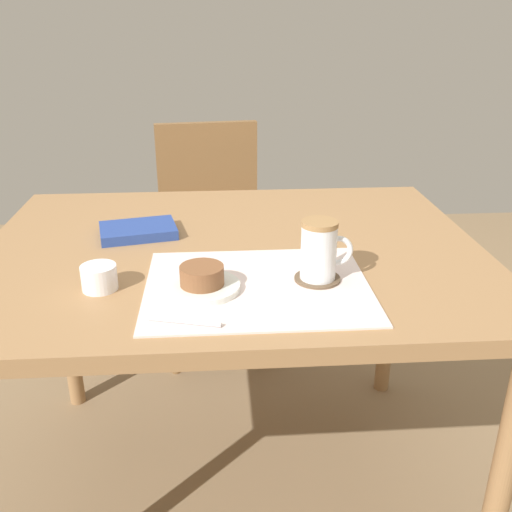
# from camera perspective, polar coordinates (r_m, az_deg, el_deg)

# --- Properties ---
(ground_plane) EXTENTS (4.40, 4.40, 0.02)m
(ground_plane) POSITION_cam_1_polar(r_m,az_deg,el_deg) (1.74, -1.93, -21.66)
(ground_plane) COLOR #846B4C
(dining_table) EXTENTS (1.16, 0.90, 0.72)m
(dining_table) POSITION_cam_1_polar(r_m,az_deg,el_deg) (1.36, -2.30, -1.82)
(dining_table) COLOR #997047
(dining_table) RESTS_ON ground_plane
(wooden_chair) EXTENTS (0.47, 0.47, 0.84)m
(wooden_chair) POSITION_cam_1_polar(r_m,az_deg,el_deg) (2.18, -4.37, 3.03)
(wooden_chair) COLOR brown
(wooden_chair) RESTS_ON ground_plane
(placemat) EXTENTS (0.44, 0.36, 0.00)m
(placemat) POSITION_cam_1_polar(r_m,az_deg,el_deg) (1.13, 0.14, -3.03)
(placemat) COLOR silver
(placemat) RESTS_ON dining_table
(pastry_plate) EXTENTS (0.15, 0.15, 0.01)m
(pastry_plate) POSITION_cam_1_polar(r_m,az_deg,el_deg) (1.12, -5.39, -3.10)
(pastry_plate) COLOR silver
(pastry_plate) RESTS_ON placemat
(pastry) EXTENTS (0.09, 0.09, 0.04)m
(pastry) POSITION_cam_1_polar(r_m,az_deg,el_deg) (1.11, -5.43, -1.94)
(pastry) COLOR brown
(pastry) RESTS_ON pastry_plate
(coffee_coaster) EXTENTS (0.09, 0.09, 0.00)m
(coffee_coaster) POSITION_cam_1_polar(r_m,az_deg,el_deg) (1.16, 6.15, -2.26)
(coffee_coaster) COLOR brown
(coffee_coaster) RESTS_ON placemat
(coffee_mug) EXTENTS (0.11, 0.07, 0.12)m
(coffee_mug) POSITION_cam_1_polar(r_m,az_deg,el_deg) (1.14, 6.41, 0.61)
(coffee_mug) COLOR white
(coffee_mug) RESTS_ON coffee_coaster
(teaspoon) EXTENTS (0.13, 0.04, 0.01)m
(teaspoon) POSITION_cam_1_polar(r_m,az_deg,el_deg) (1.00, -7.14, -6.50)
(teaspoon) COLOR silver
(teaspoon) RESTS_ON placemat
(sugar_bowl) EXTENTS (0.07, 0.07, 0.05)m
(sugar_bowl) POSITION_cam_1_polar(r_m,az_deg,el_deg) (1.16, -15.41, -2.08)
(sugar_bowl) COLOR white
(sugar_bowl) RESTS_ON dining_table
(small_book) EXTENTS (0.20, 0.16, 0.02)m
(small_book) POSITION_cam_1_polar(r_m,az_deg,el_deg) (1.42, -11.70, 2.51)
(small_book) COLOR navy
(small_book) RESTS_ON dining_table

